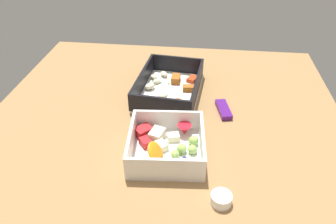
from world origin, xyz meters
The scene contains 5 objects.
table_surface centered at (0.00, 0.00, 1.00)cm, with size 80.00×80.00×2.00cm, color #9E7547.
pasta_container centered at (-12.67, -0.25, 3.57)cm, with size 22.24×16.33×5.13cm.
fruit_bowl centered at (8.88, 1.68, 3.74)cm, with size 15.54×15.25×5.15cm.
candy_bar centered at (-5.93, 13.09, 2.60)cm, with size 7.00×2.40×1.20cm, color #51197A.
paper_cup_liner centered at (20.06, 11.98, 2.93)cm, with size 3.55×3.55×1.86cm, color white.
Camera 1 is at (54.51, 7.17, 44.90)cm, focal length 33.96 mm.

